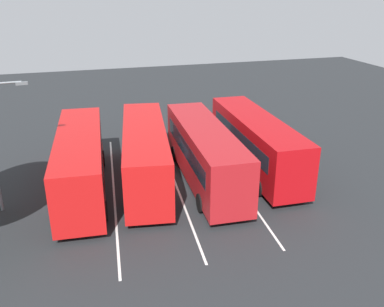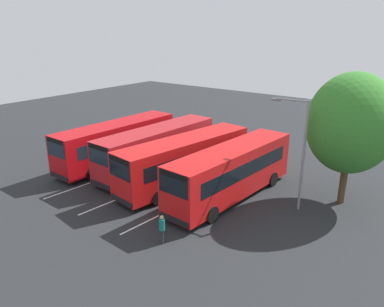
# 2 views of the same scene
# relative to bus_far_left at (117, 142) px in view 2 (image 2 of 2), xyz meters

# --- Properties ---
(ground_plane) EXTENTS (76.49, 76.49, 0.00)m
(ground_plane) POSITION_rel_bus_far_left_xyz_m (-0.55, 5.46, -1.89)
(ground_plane) COLOR #232628
(bus_far_left) EXTENTS (11.09, 2.86, 3.45)m
(bus_far_left) POSITION_rel_bus_far_left_xyz_m (0.00, 0.00, 0.00)
(bus_far_left) COLOR #B70C11
(bus_far_left) RESTS_ON ground
(bus_center_left) EXTENTS (11.12, 2.96, 3.45)m
(bus_center_left) POSITION_rel_bus_far_left_xyz_m (-0.82, 3.68, 0.00)
(bus_center_left) COLOR #AD191E
(bus_center_left) RESTS_ON ground
(bus_center_right) EXTENTS (11.24, 3.98, 3.45)m
(bus_center_right) POSITION_rel_bus_far_left_xyz_m (0.05, 7.12, 0.00)
(bus_center_right) COLOR red
(bus_center_right) RESTS_ON ground
(bus_far_right) EXTENTS (11.16, 3.19, 3.45)m
(bus_far_right) POSITION_rel_bus_far_left_xyz_m (-0.10, 10.85, 0.00)
(bus_far_right) COLOR red
(bus_far_right) RESTS_ON ground
(pedestrian) EXTENTS (0.45, 0.45, 1.62)m
(pedestrian) POSITION_rel_bus_far_left_xyz_m (6.83, 10.92, -0.95)
(pedestrian) COLOR #232833
(pedestrian) RESTS_ON ground
(street_lamp) EXTENTS (0.33, 2.29, 6.88)m
(street_lamp) POSITION_rel_bus_far_left_xyz_m (-1.18, 14.90, 2.09)
(street_lamp) COLOR gray
(street_lamp) RESTS_ON ground
(depot_tree) EXTENTS (5.88, 5.29, 8.37)m
(depot_tree) POSITION_rel_bus_far_left_xyz_m (-3.79, 16.95, 3.37)
(depot_tree) COLOR #4C3823
(depot_tree) RESTS_ON ground
(lane_stripe_outer_left) EXTENTS (16.36, 1.41, 0.01)m
(lane_stripe_outer_left) POSITION_rel_bus_far_left_xyz_m (-0.55, 1.76, -1.89)
(lane_stripe_outer_left) COLOR silver
(lane_stripe_outer_left) RESTS_ON ground
(lane_stripe_inner_left) EXTENTS (16.36, 1.41, 0.01)m
(lane_stripe_inner_left) POSITION_rel_bus_far_left_xyz_m (-0.55, 5.46, -1.89)
(lane_stripe_inner_left) COLOR silver
(lane_stripe_inner_left) RESTS_ON ground
(lane_stripe_inner_right) EXTENTS (16.36, 1.41, 0.01)m
(lane_stripe_inner_right) POSITION_rel_bus_far_left_xyz_m (-0.55, 9.16, -1.89)
(lane_stripe_inner_right) COLOR silver
(lane_stripe_inner_right) RESTS_ON ground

